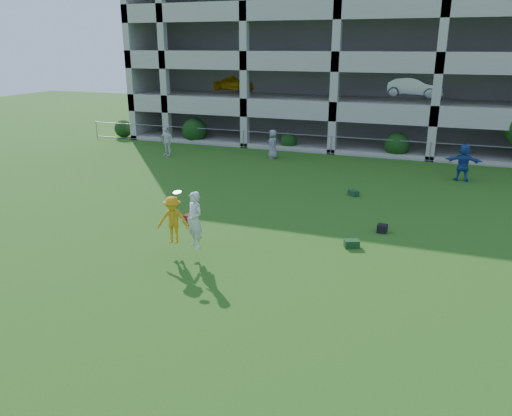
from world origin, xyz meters
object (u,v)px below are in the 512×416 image
at_px(crate_d, 382,228).
at_px(parking_garage, 359,54).
at_px(frisbee_contest, 181,220).
at_px(bystander_c, 273,144).
at_px(bystander_b, 167,141).
at_px(bystander_d, 463,162).

bearing_deg(crate_d, parking_garage, 102.54).
xyz_separation_m(frisbee_contest, parking_garage, (1.10, 26.32, 4.76)).
xyz_separation_m(bystander_c, parking_garage, (3.09, 11.09, 5.13)).
distance_m(crate_d, frisbee_contest, 7.56).
height_order(bystander_c, frisbee_contest, frisbee_contest).
bearing_deg(crate_d, bystander_b, 147.80).
height_order(bystander_b, crate_d, bystander_b).
height_order(crate_d, parking_garage, parking_garage).
xyz_separation_m(bystander_d, parking_garage, (-7.73, 12.76, 5.05)).
distance_m(bystander_c, frisbee_contest, 15.37).
distance_m(bystander_c, crate_d, 13.34).
bearing_deg(bystander_b, frisbee_contest, -49.18).
bearing_deg(bystander_c, bystander_d, 57.03).
bearing_deg(bystander_b, bystander_c, 22.87).
xyz_separation_m(crate_d, parking_garage, (-4.84, 21.78, 5.86)).
relative_size(bystander_d, parking_garage, 0.06).
relative_size(bystander_b, bystander_c, 1.05).
height_order(bystander_b, bystander_c, bystander_b).
xyz_separation_m(bystander_b, frisbee_contest, (8.48, -13.62, 0.34)).
height_order(frisbee_contest, parking_garage, parking_garage).
height_order(bystander_d, parking_garage, parking_garage).
bearing_deg(bystander_d, bystander_b, 0.72).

